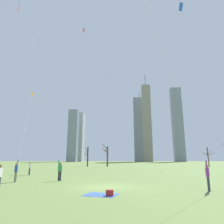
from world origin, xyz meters
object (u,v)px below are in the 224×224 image
kite_flyer_midfield_left_red (52,132)px  bare_tree_rightmost (107,156)px  bare_tree_right_of_center (208,156)px  distant_kite_low_near_trees_yellow (113,79)px  bare_tree_left_of_center (88,155)px  distant_kite_high_overhead_pink (83,42)px  kite_flyer_midfield_right_orange (19,158)px  picnic_spot (106,194)px  distant_kite_drifting_left_blue (180,18)px  kite_flyer_foreground_right_purple (184,112)px  bystander_strolling_midfield (30,168)px

kite_flyer_midfield_left_red → bare_tree_rightmost: 39.53m
kite_flyer_midfield_left_red → bare_tree_right_of_center: kite_flyer_midfield_left_red is taller
distant_kite_low_near_trees_yellow → bare_tree_left_of_center: (-7.55, 10.26, -17.68)m
distant_kite_low_near_trees_yellow → distant_kite_high_overhead_pink: bearing=-121.0°
kite_flyer_midfield_right_orange → bare_tree_rightmost: 37.87m
distant_kite_high_overhead_pink → picnic_spot: (7.24, -24.34, -24.84)m
distant_kite_drifting_left_blue → picnic_spot: bearing=-124.4°
distant_kite_drifting_left_blue → picnic_spot: distant_kite_drifting_left_blue is taller
bare_tree_rightmost → bare_tree_left_of_center: bearing=-172.5°
kite_flyer_foreground_right_purple → distant_kite_drifting_left_blue: distant_kite_drifting_left_blue is taller
kite_flyer_foreground_right_purple → distant_kite_low_near_trees_yellow: size_ratio=0.69×
bare_tree_left_of_center → bare_tree_right_of_center: size_ratio=1.09×
bystander_strolling_midfield → distant_kite_drifting_left_blue: size_ratio=0.07×
picnic_spot → bare_tree_left_of_center: size_ratio=0.38×
bystander_strolling_midfield → distant_kite_high_overhead_pink: (3.64, 10.62, 24.03)m
distant_kite_high_overhead_pink → bare_tree_right_of_center: bearing=33.1°
bystander_strolling_midfield → distant_kite_drifting_left_blue: 27.82m
bystander_strolling_midfield → distant_kite_drifting_left_blue: bearing=-2.9°
kite_flyer_foreground_right_purple → bare_tree_left_of_center: (-13.74, 43.82, -1.67)m
kite_flyer_midfield_left_red → bare_tree_rightmost: (1.18, 39.49, -1.30)m
kite_flyer_midfield_left_red → bare_tree_right_of_center: size_ratio=2.82×
distant_kite_drifting_left_blue → bare_tree_left_of_center: (-17.92, 31.15, -17.67)m
bystander_strolling_midfield → distant_kite_low_near_trees_yellow: bearing=65.1°
kite_flyer_midfield_right_orange → distant_kite_low_near_trees_yellow: 33.26m
picnic_spot → bare_tree_rightmost: (-3.95, 44.57, 2.80)m
picnic_spot → kite_flyer_midfield_right_orange: bearing=141.6°
kite_flyer_foreground_right_purple → distant_kite_drifting_left_blue: size_ratio=0.70×
kite_flyer_midfield_right_orange → distant_kite_drifting_left_blue: distant_kite_drifting_left_blue is taller
kite_flyer_foreground_right_purple → bystander_strolling_midfield: 20.93m
kite_flyer_midfield_right_orange → bare_tree_left_of_center: bearing=90.6°
kite_flyer_midfield_right_orange → distant_kite_low_near_trees_yellow: (7.18, 26.59, 18.64)m
distant_kite_low_near_trees_yellow → bare_tree_right_of_center: bearing=22.8°
kite_flyer_foreground_right_purple → bystander_strolling_midfield: size_ratio=9.82×
distant_kite_low_near_trees_yellow → distant_kite_high_overhead_pink: (-5.58, -9.27, 4.30)m
kite_flyer_midfield_left_red → bare_tree_left_of_center: (-4.08, 38.80, -1.23)m
bare_tree_right_of_center → bystander_strolling_midfield: bearing=-138.1°
distant_kite_drifting_left_blue → kite_flyer_midfield_left_red: bearing=-151.1°
bare_tree_left_of_center → bare_tree_right_of_center: bearing=-0.1°
distant_kite_low_near_trees_yellow → distant_kite_drifting_left_blue: (10.37, -20.89, -0.01)m
bare_tree_left_of_center → bare_tree_right_of_center: (31.82, -0.05, -0.28)m
distant_kite_high_overhead_pink → kite_flyer_foreground_right_purple: bearing=-64.2°
kite_flyer_midfield_right_orange → distant_kite_low_near_trees_yellow: distant_kite_low_near_trees_yellow is taller
kite_flyer_midfield_left_red → distant_kite_high_overhead_pink: 28.39m
kite_flyer_foreground_right_purple → distant_kite_high_overhead_pink: size_ratio=0.57×
kite_flyer_midfield_left_red → kite_flyer_midfield_right_orange: bearing=152.4°
distant_kite_low_near_trees_yellow → bare_tree_left_of_center: size_ratio=4.21×
bystander_strolling_midfield → distant_kite_low_near_trees_yellow: (9.22, 19.89, 19.73)m
kite_flyer_midfield_left_red → bare_tree_left_of_center: bearing=96.0°
kite_flyer_midfield_left_red → distant_kite_drifting_left_blue: 22.80m
bystander_strolling_midfield → picnic_spot: size_ratio=0.77×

